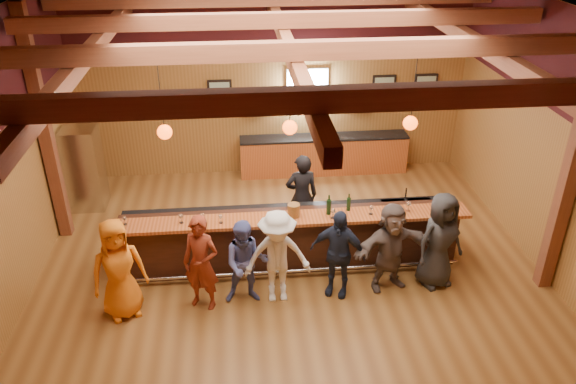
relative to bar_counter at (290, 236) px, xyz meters
name	(u,v)px	position (x,y,z in m)	size (l,w,h in m)	color
room	(289,96)	(-0.02, -0.09, 2.69)	(9.04, 9.00, 4.52)	brown
bar_counter	(290,236)	(0.00, 0.00, 0.00)	(6.30, 1.07, 1.11)	black
back_bar_cabinet	(324,154)	(1.18, 3.57, -0.05)	(4.00, 0.52, 0.95)	#95421B
window	(307,89)	(0.78, 3.80, 1.53)	(0.95, 0.09, 0.95)	silver
framed_pictures	(344,86)	(1.65, 3.79, 1.58)	(5.35, 0.05, 0.45)	black
wine_shelves	(307,108)	(0.78, 3.73, 1.10)	(3.00, 0.18, 0.30)	#95421B
pendant_lights	(290,127)	(-0.02, -0.15, 2.19)	(4.24, 0.24, 1.37)	black
stainless_fridge	(85,168)	(-4.12, 2.45, 0.38)	(0.70, 0.70, 1.80)	silver
customer_orange	(118,269)	(-2.82, -1.23, 0.35)	(0.85, 0.55, 1.74)	orange
customer_redvest	(201,263)	(-1.54, -1.15, 0.32)	(0.61, 0.40, 1.67)	maroon
customer_denim	(246,263)	(-0.82, -1.10, 0.23)	(0.73, 0.57, 1.51)	#525EA5
customer_white	(278,257)	(-0.31, -1.11, 0.32)	(1.08, 0.62, 1.68)	silver
customer_navy	(338,253)	(0.69, -1.03, 0.28)	(0.94, 0.39, 1.60)	#1C2539
customer_brown	(391,247)	(1.61, -0.96, 0.29)	(1.50, 0.48, 1.62)	#5C4F4A
customer_dark	(440,240)	(2.45, -0.94, 0.35)	(0.86, 0.56, 1.75)	#272729
bartender	(302,196)	(0.32, 0.84, 0.35)	(0.63, 0.42, 1.74)	black
ice_bucket	(294,210)	(0.04, -0.29, 0.70)	(0.21, 0.21, 0.23)	brown
bottle_a	(329,207)	(0.65, -0.28, 0.73)	(0.08, 0.08, 0.37)	black
bottle_b	(349,204)	(1.02, -0.18, 0.71)	(0.07, 0.07, 0.32)	black
glass_a	(124,219)	(-2.82, -0.29, 0.70)	(0.07, 0.07, 0.16)	silver
glass_b	(181,217)	(-1.88, -0.33, 0.71)	(0.08, 0.08, 0.17)	silver
glass_c	(202,216)	(-1.52, -0.37, 0.72)	(0.08, 0.08, 0.19)	silver
glass_d	(221,217)	(-1.21, -0.39, 0.71)	(0.07, 0.07, 0.17)	silver
glass_e	(278,212)	(-0.23, -0.34, 0.71)	(0.08, 0.08, 0.17)	silver
glass_f	(333,211)	(0.70, -0.42, 0.72)	(0.08, 0.08, 0.19)	silver
glass_g	(371,208)	(1.38, -0.35, 0.71)	(0.08, 0.08, 0.17)	silver
glass_h	(409,204)	(2.06, -0.31, 0.72)	(0.08, 0.08, 0.19)	silver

